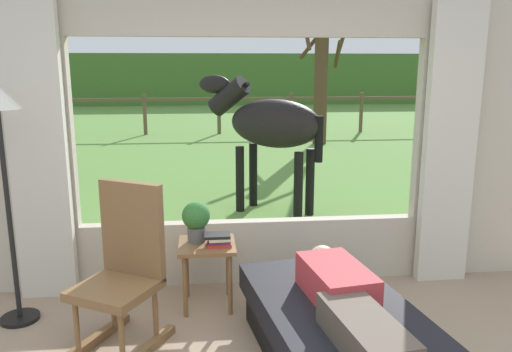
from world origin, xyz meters
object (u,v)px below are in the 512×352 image
recliner_sofa (340,339)px  potted_plant (196,219)px  side_table (207,255)px  floor_lamp_left (0,132)px  book_stack (219,240)px  horse (269,124)px  pasture_tree (322,78)px  reclining_person (344,297)px  rocking_chair (124,269)px

recliner_sofa → potted_plant: bearing=122.0°
side_table → floor_lamp_left: bearing=-176.0°
book_stack → horse: horse is taller
potted_plant → pasture_tree: pasture_tree is taller
recliner_sofa → potted_plant: potted_plant is taller
floor_lamp_left → side_table: bearing=4.0°
recliner_sofa → reclining_person: (-0.00, -0.05, 0.30)m
book_stack → pasture_tree: (2.66, 8.14, 1.02)m
recliner_sofa → book_stack: 1.22m
recliner_sofa → floor_lamp_left: 2.68m
recliner_sofa → floor_lamp_left: bearing=149.7°
reclining_person → rocking_chair: (-1.37, 0.52, 0.02)m
book_stack → floor_lamp_left: 1.73m
potted_plant → floor_lamp_left: size_ratio=0.18×
horse → recliner_sofa: bearing=-142.1°
rocking_chair → side_table: (0.55, 0.50, -0.12)m
reclining_person → floor_lamp_left: (-2.23, 0.92, 0.90)m
rocking_chair → pasture_tree: (3.30, 8.59, 1.04)m
side_table → rocking_chair: bearing=-137.8°
recliner_sofa → horse: size_ratio=1.05×
reclining_person → horse: (-0.02, 3.51, 0.63)m
reclining_person → book_stack: size_ratio=7.00×
side_table → floor_lamp_left: size_ratio=0.29×
side_table → pasture_tree: size_ratio=0.16×
recliner_sofa → pasture_tree: pasture_tree is taller
recliner_sofa → potted_plant: size_ratio=5.69×
recliner_sofa → side_table: bearing=121.1°
horse → pasture_tree: bearing=18.4°
rocking_chair → side_table: size_ratio=2.15×
potted_plant → side_table: bearing=-36.9°
side_table → potted_plant: potted_plant is taller
side_table → book_stack: 0.18m
rocking_chair → horse: 3.34m
potted_plant → pasture_tree: bearing=70.6°
potted_plant → horse: size_ratio=0.18×
book_stack → horse: size_ratio=0.12×
rocking_chair → potted_plant: (0.47, 0.56, 0.16)m
potted_plant → pasture_tree: 8.56m
horse → pasture_tree: size_ratio=0.54×
potted_plant → book_stack: 0.25m
recliner_sofa → rocking_chair: 1.48m
recliner_sofa → reclining_person: bearing=-99.0°
recliner_sofa → reclining_person: size_ratio=1.27×
book_stack → pasture_tree: 8.63m
reclining_person → floor_lamp_left: 2.57m
recliner_sofa → pasture_tree: size_ratio=0.56×
rocking_chair → horse: size_ratio=0.65×
reclining_person → pasture_tree: pasture_tree is taller
potted_plant → horse: bearing=70.1°
book_stack → pasture_tree: pasture_tree is taller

